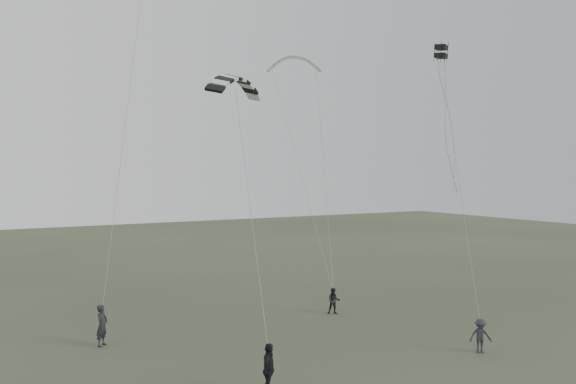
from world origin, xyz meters
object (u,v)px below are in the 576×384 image
flyer_far (480,336)px  kite_pale_large (295,57)px  flyer_right (334,301)px  flyer_center (269,369)px  kite_box (441,52)px  flyer_left (102,325)px  kite_striped (235,78)px

flyer_far → kite_pale_large: 23.19m
flyer_right → flyer_center: bearing=-105.7°
flyer_center → kite_box: size_ratio=2.81×
flyer_left → flyer_right: size_ratio=1.29×
kite_pale_large → kite_striped: size_ratio=1.16×
kite_striped → flyer_left: bearing=116.6°
flyer_right → flyer_far: flyer_far is taller
flyer_far → kite_box: 14.39m
flyer_right → kite_box: (3.32, -4.96, 13.73)m
flyer_far → kite_striped: 16.17m
kite_box → kite_striped: bearing=140.9°
flyer_left → flyer_far: bearing=-82.3°
flyer_right → kite_striped: bearing=-128.1°
flyer_far → flyer_center: bearing=-152.8°
flyer_left → flyer_center: size_ratio=1.02×
kite_box → flyer_far: bearing=-139.3°
kite_striped → kite_pale_large: bearing=19.3°
flyer_left → kite_box: kite_box is taller
flyer_right → kite_box: 14.97m
kite_pale_large → flyer_left: bearing=-126.4°
flyer_left → kite_pale_large: (14.98, 7.60, 15.40)m
flyer_right → kite_striped: 14.30m
flyer_center → kite_striped: 12.87m
flyer_right → flyer_center: flyer_center is taller
flyer_center → kite_striped: (1.23, 5.56, 11.54)m
kite_box → flyer_center: bearing=167.6°
kite_pale_large → kite_striped: bearing=-104.2°
flyer_right → flyer_center: size_ratio=0.79×
flyer_right → kite_pale_large: size_ratio=0.39×
flyer_center → flyer_far: bearing=-52.5°
kite_striped → flyer_center: bearing=-132.2°
flyer_left → flyer_far: flyer_left is taller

